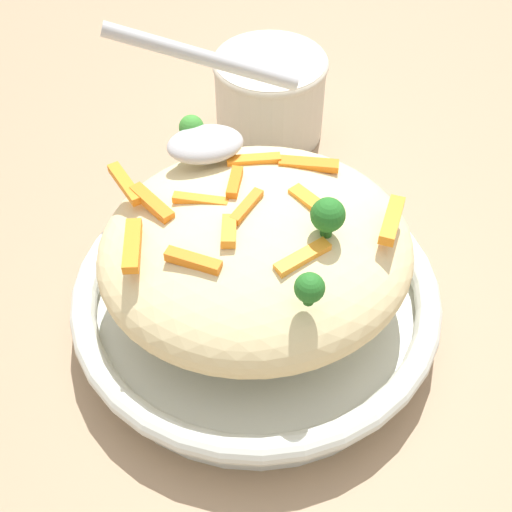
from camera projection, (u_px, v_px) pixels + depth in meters
name	position (u px, v px, depth m)	size (l,w,h in m)	color
ground_plane	(256.00, 317.00, 0.54)	(2.40, 2.40, 0.00)	#9E7F60
serving_bowl	(256.00, 299.00, 0.52)	(0.28, 0.28, 0.04)	silver
pasta_mound	(256.00, 250.00, 0.48)	(0.23, 0.21, 0.08)	beige
carrot_piece_0	(235.00, 183.00, 0.46)	(0.03, 0.01, 0.01)	orange
carrot_piece_1	(308.00, 202.00, 0.46)	(0.03, 0.01, 0.01)	orange
carrot_piece_2	(132.00, 245.00, 0.43)	(0.04, 0.01, 0.01)	orange
carrot_piece_3	(392.00, 220.00, 0.45)	(0.04, 0.01, 0.01)	orange
carrot_piece_4	(152.00, 203.00, 0.46)	(0.04, 0.01, 0.01)	orange
carrot_piece_5	(254.00, 160.00, 0.49)	(0.04, 0.01, 0.01)	orange
carrot_piece_6	(125.00, 184.00, 0.47)	(0.04, 0.01, 0.01)	orange
carrot_piece_7	(246.00, 206.00, 0.45)	(0.03, 0.01, 0.01)	orange
carrot_piece_8	(193.00, 261.00, 0.42)	(0.04, 0.01, 0.01)	orange
carrot_piece_9	(309.00, 164.00, 0.49)	(0.04, 0.01, 0.01)	orange
carrot_piece_10	(303.00, 257.00, 0.43)	(0.04, 0.01, 0.01)	orange
carrot_piece_11	(201.00, 200.00, 0.46)	(0.04, 0.01, 0.01)	orange
carrot_piece_12	(229.00, 231.00, 0.43)	(0.02, 0.01, 0.01)	orange
broccoli_floret_0	(328.00, 216.00, 0.43)	(0.02, 0.02, 0.03)	#205B1C
broccoli_floret_1	(310.00, 288.00, 0.40)	(0.02, 0.02, 0.02)	#205B1C
broccoli_floret_2	(191.00, 128.00, 0.50)	(0.02, 0.02, 0.02)	#377928
serving_spoon	(204.00, 112.00, 0.50)	(0.15, 0.11, 0.07)	#B7B7BC
companion_bowl	(270.00, 93.00, 0.67)	(0.11, 0.11, 0.08)	beige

